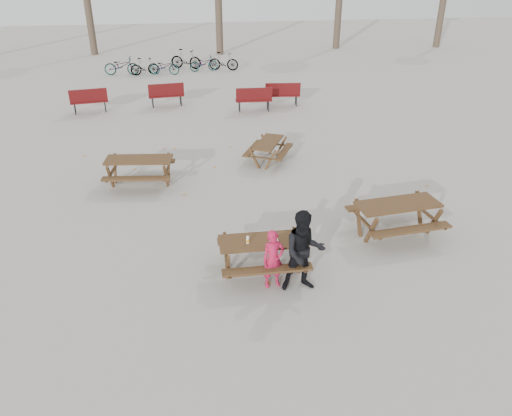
{
  "coord_description": "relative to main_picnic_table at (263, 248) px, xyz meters",
  "views": [
    {
      "loc": [
        -1.37,
        -8.63,
        6.08
      ],
      "look_at": [
        0.0,
        1.0,
        1.0
      ],
      "focal_mm": 35.0,
      "sensor_mm": 36.0,
      "label": 1
    }
  ],
  "objects": [
    {
      "name": "picnic_table_far",
      "position": [
        1.11,
        6.05,
        -0.25
      ],
      "size": [
        1.79,
        1.94,
        0.67
      ],
      "primitive_type": null,
      "rotation": [
        0.0,
        0.0,
        1.12
      ],
      "color": "#392114",
      "rests_on": "ground"
    },
    {
      "name": "ground",
      "position": [
        0.0,
        0.0,
        -0.59
      ],
      "size": [
        80.0,
        80.0,
        0.0
      ],
      "primitive_type": "plane",
      "color": "gray",
      "rests_on": "ground"
    },
    {
      "name": "main_picnic_table",
      "position": [
        0.0,
        0.0,
        0.0
      ],
      "size": [
        1.8,
        1.45,
        0.78
      ],
      "color": "#392114",
      "rests_on": "ground"
    },
    {
      "name": "soda_bottle",
      "position": [
        -0.32,
        -0.08,
        0.26
      ],
      "size": [
        0.07,
        0.07,
        0.17
      ],
      "color": "silver",
      "rests_on": "main_picnic_table"
    },
    {
      "name": "bicycle_row",
      "position": [
        -2.01,
        19.58,
        -0.11
      ],
      "size": [
        7.32,
        2.34,
        1.07
      ],
      "color": "black",
      "rests_on": "ground"
    },
    {
      "name": "fallen_leaves",
      "position": [
        0.5,
        2.5,
        -0.58
      ],
      "size": [
        11.0,
        11.0,
        0.01
      ],
      "primitive_type": null,
      "color": "#C4742F",
      "rests_on": "ground"
    },
    {
      "name": "picnic_table_east",
      "position": [
        3.35,
        1.08,
        -0.17
      ],
      "size": [
        2.12,
        1.79,
        0.84
      ],
      "primitive_type": null,
      "rotation": [
        0.0,
        0.0,
        0.12
      ],
      "color": "#392114",
      "rests_on": "ground"
    },
    {
      "name": "food_tray",
      "position": [
        0.21,
        -0.08,
        0.21
      ],
      "size": [
        0.18,
        0.11,
        0.03
      ],
      "primitive_type": "cube",
      "color": "white",
      "rests_on": "main_picnic_table"
    },
    {
      "name": "picnic_table_north",
      "position": [
        -2.81,
        4.83,
        -0.19
      ],
      "size": [
        2.01,
        1.69,
        0.8
      ],
      "primitive_type": null,
      "rotation": [
        0.0,
        0.0,
        -0.11
      ],
      "color": "#392114",
      "rests_on": "ground"
    },
    {
      "name": "park_bench_row",
      "position": [
        -0.84,
        12.31,
        -0.07
      ],
      "size": [
        9.7,
        1.83,
        1.03
      ],
      "color": "maroon",
      "rests_on": "ground"
    },
    {
      "name": "adult",
      "position": [
        0.7,
        -0.68,
        0.28
      ],
      "size": [
        0.84,
        0.66,
        1.72
      ],
      "primitive_type": "imported",
      "rotation": [
        0.0,
        0.0,
        -0.01
      ],
      "color": "black",
      "rests_on": "ground"
    },
    {
      "name": "bread_roll",
      "position": [
        0.21,
        -0.08,
        0.25
      ],
      "size": [
        0.14,
        0.06,
        0.05
      ],
      "primitive_type": "ellipsoid",
      "color": "tan",
      "rests_on": "food_tray"
    },
    {
      "name": "child",
      "position": [
        0.13,
        -0.51,
        0.04
      ],
      "size": [
        0.5,
        0.38,
        1.25
      ],
      "primitive_type": "imported",
      "rotation": [
        0.0,
        0.0,
        0.18
      ],
      "color": "#B5163D",
      "rests_on": "ground"
    }
  ]
}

